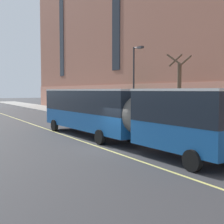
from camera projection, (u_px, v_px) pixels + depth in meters
ground_plane at (113, 149)px, 19.16m from camera, size 260.00×260.00×0.00m
sidewalk at (192, 132)px, 26.49m from camera, size 5.79×160.00×0.15m
city_bus at (114, 112)px, 21.41m from camera, size 3.42×19.65×3.69m
parked_car_champagne_1 at (180, 131)px, 21.72m from camera, size 2.04×4.70×1.56m
parked_car_darkgray_2 at (76, 114)px, 37.48m from camera, size 2.02×4.73×1.56m
parked_car_silver_3 at (58, 111)px, 43.24m from camera, size 1.98×4.51×1.56m
street_tree_mid_block at (179, 91)px, 28.08m from camera, size 1.86×1.80×6.79m
street_lamp at (135, 78)px, 29.67m from camera, size 0.36×1.48×7.55m
lane_centerline at (86, 142)px, 21.52m from camera, size 0.16×140.00×0.01m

